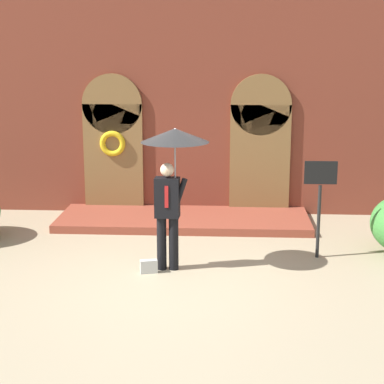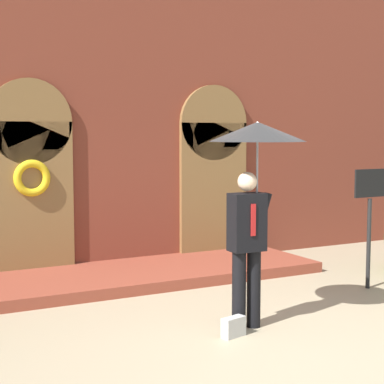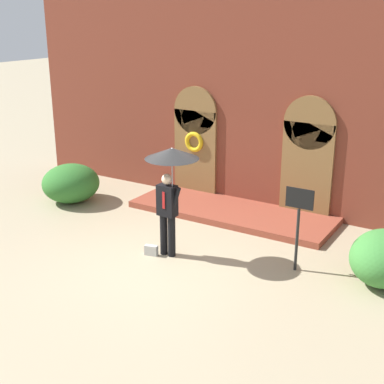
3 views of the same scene
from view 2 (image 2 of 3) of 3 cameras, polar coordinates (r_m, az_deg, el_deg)
ground_plane at (r=7.39m, az=6.44°, el=-12.38°), size 80.00×80.00×0.00m
building_facade at (r=10.72m, az=-6.21°, el=7.67°), size 14.00×2.30×5.60m
person_with_umbrella at (r=7.28m, az=5.60°, el=2.70°), size 1.10×1.10×2.36m
handbag at (r=7.22m, az=3.71°, el=-11.88°), size 0.30×0.18×0.22m
sign_post at (r=9.47m, az=15.51°, el=-1.39°), size 0.56×0.06×1.72m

